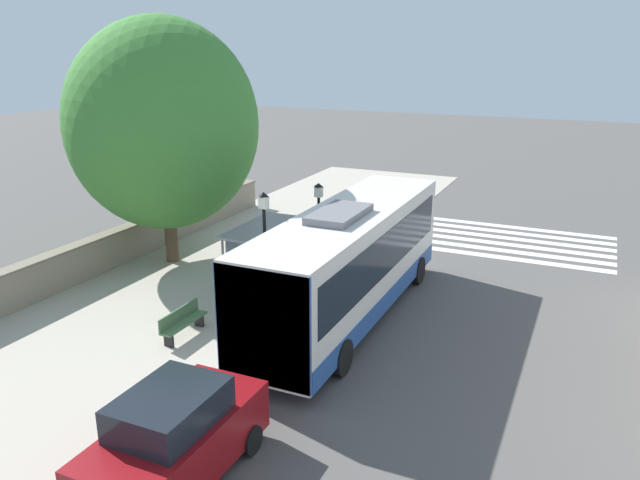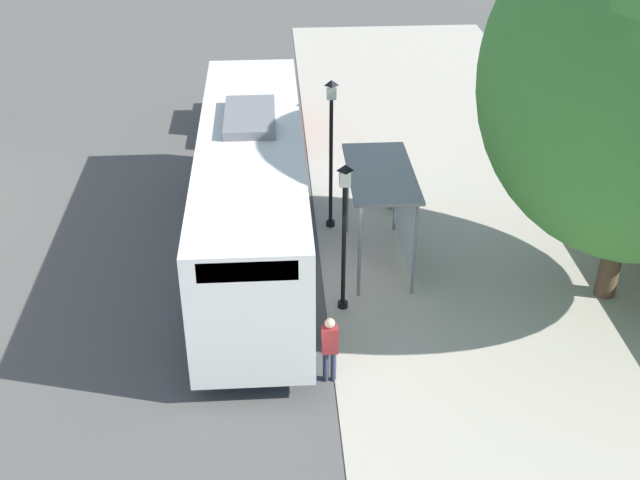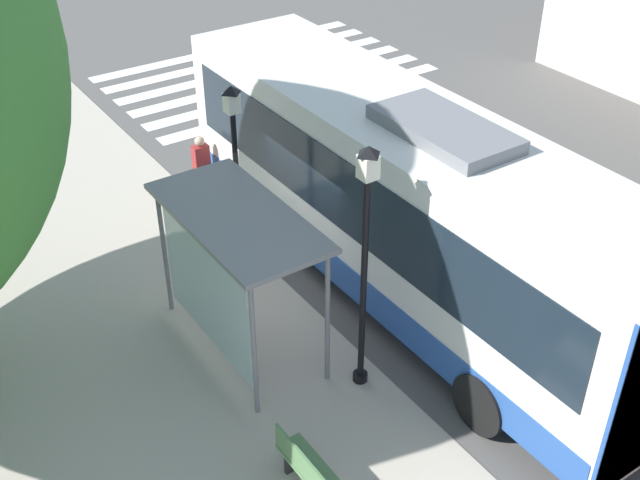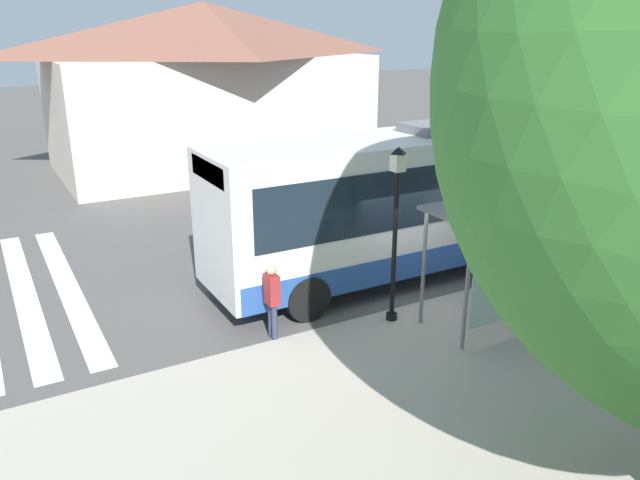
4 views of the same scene
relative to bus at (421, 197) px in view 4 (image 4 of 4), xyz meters
The scene contains 10 objects.
ground_plane 2.89m from the bus, 141.03° to the left, with size 120.00×120.00×0.00m, color #514F4C.
sidewalk_plaza 6.60m from the bus, 167.64° to the left, with size 9.00×44.00×0.02m.
background_building 14.53m from the bus, ahead, with size 8.11×13.19×6.87m.
bus is the anchor object (origin of this frame).
bus_shelter 3.32m from the bus, behind, with size 1.61×3.37×2.59m.
pedestrian 5.19m from the bus, 107.87° to the left, with size 0.34×0.22×1.59m.
bench 5.35m from the bus, 140.67° to the right, with size 0.40×1.87×0.88m.
street_lamp_near 2.67m from the bus, 142.78° to the right, with size 0.28×0.28×4.25m.
street_lamp_far 3.10m from the bus, 132.21° to the left, with size 0.28×0.28×3.75m.
parked_car_behind_bus 8.68m from the bus, 91.17° to the right, with size 1.98×4.15×2.03m.
Camera 4 is at (-10.18, 8.18, 6.05)m, focal length 35.00 mm.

